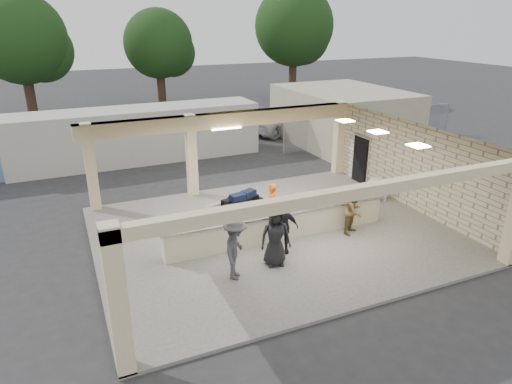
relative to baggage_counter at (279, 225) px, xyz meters
name	(u,v)px	position (x,y,z in m)	size (l,w,h in m)	color
ground	(272,235)	(0.00, 0.50, -0.59)	(120.00, 120.00, 0.00)	#292A2C
pavilion	(270,192)	(0.21, 1.16, 0.76)	(12.01, 10.00, 3.55)	#605D59
baggage_counter	(279,225)	(0.00, 0.00, 0.00)	(8.20, 0.58, 0.98)	beige
luggage_cart	(241,209)	(-0.84, 1.37, 0.22)	(2.48, 1.86, 1.30)	white
drum_fan	(377,188)	(5.24, 1.48, 0.04)	(0.93, 0.66, 0.99)	white
baggage_handler	(272,206)	(0.11, 0.82, 0.36)	(0.62, 0.34, 1.70)	#DD560B
passenger_a	(354,211)	(2.58, -0.66, 0.32)	(0.79, 0.35, 1.62)	brown
passenger_b	(282,227)	(-0.34, -0.92, 0.38)	(1.02, 0.37, 1.74)	black
passenger_c	(235,249)	(-2.27, -1.78, 0.45)	(1.21, 0.43, 1.88)	#434347
passenger_d	(275,236)	(-0.89, -1.54, 0.45)	(0.92, 0.38, 1.88)	black
car_white_a	(283,120)	(7.40, 14.40, 0.22)	(2.67, 5.63, 1.61)	silver
car_white_b	(330,115)	(11.34, 14.78, 0.12)	(1.67, 4.49, 1.42)	silver
car_dark	(270,119)	(6.81, 15.08, 0.15)	(1.56, 4.43, 1.48)	black
container_white	(138,135)	(-2.62, 11.59, 0.81)	(12.90, 2.58, 2.79)	#BCBBB7
fence	(372,126)	(11.00, 9.50, 0.47)	(12.06, 0.06, 2.03)	gray
tree_left	(26,42)	(-7.68, 24.66, 5.00)	(6.60, 6.30, 9.00)	#382619
tree_mid	(162,46)	(2.32, 26.66, 4.38)	(6.00, 5.60, 8.00)	#382619
tree_right	(296,29)	(14.32, 25.66, 5.63)	(7.20, 7.00, 10.00)	#382619
adjacent_building	(343,116)	(9.50, 10.50, 1.01)	(6.00, 8.00, 3.20)	#AFAA8B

